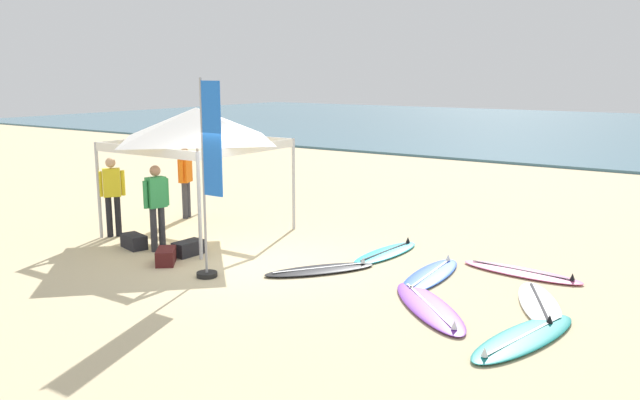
{
  "coord_description": "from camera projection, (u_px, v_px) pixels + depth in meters",
  "views": [
    {
      "loc": [
        7.82,
        -9.0,
        3.48
      ],
      "look_at": [
        0.64,
        1.5,
        1.0
      ],
      "focal_mm": 36.82,
      "sensor_mm": 36.0,
      "label": 1
    }
  ],
  "objects": [
    {
      "name": "canopy_tent",
      "position": [
        196.0,
        124.0,
        13.99
      ],
      "size": [
        3.07,
        3.07,
        2.75
      ],
      "color": "#B7B7BC",
      "rests_on": "ground"
    },
    {
      "name": "person_orange",
      "position": [
        185.0,
        178.0,
        15.81
      ],
      "size": [
        0.34,
        0.52,
        1.71
      ],
      "color": "#383842",
      "rests_on": "ground"
    },
    {
      "name": "surfboard_black",
      "position": [
        320.0,
        269.0,
        11.65
      ],
      "size": [
        1.64,
        1.99,
        0.19
      ],
      "color": "black",
      "rests_on": "ground"
    },
    {
      "name": "banner_flag",
      "position": [
        209.0,
        188.0,
        11.0
      ],
      "size": [
        0.6,
        0.36,
        3.4
      ],
      "color": "#99999E",
      "rests_on": "ground"
    },
    {
      "name": "surfboard_teal",
      "position": [
        524.0,
        338.0,
        8.65
      ],
      "size": [
        1.11,
        2.4,
        0.19
      ],
      "color": "#19847F",
      "rests_on": "ground"
    },
    {
      "name": "person_green",
      "position": [
        157.0,
        202.0,
        12.83
      ],
      "size": [
        0.29,
        0.54,
        1.71
      ],
      "color": "#2D2D33",
      "rests_on": "ground"
    },
    {
      "name": "gear_bag_near_tent",
      "position": [
        188.0,
        248.0,
        12.67
      ],
      "size": [
        0.35,
        0.62,
        0.28
      ],
      "primitive_type": "cube",
      "rotation": [
        0.0,
        0.0,
        1.52
      ],
      "color": "#232328",
      "rests_on": "ground"
    },
    {
      "name": "sea",
      "position": [
        612.0,
        130.0,
        39.69
      ],
      "size": [
        80.0,
        36.0,
        0.1
      ],
      "primitive_type": "cube",
      "color": "teal",
      "rests_on": "ground"
    },
    {
      "name": "surfboard_white",
      "position": [
        539.0,
        304.0,
        9.91
      ],
      "size": [
        1.39,
        2.13,
        0.19
      ],
      "color": "white",
      "rests_on": "ground"
    },
    {
      "name": "surfboard_pink",
      "position": [
        522.0,
        272.0,
        11.5
      ],
      "size": [
        2.2,
        0.76,
        0.19
      ],
      "color": "pink",
      "rests_on": "ground"
    },
    {
      "name": "surfboard_blue",
      "position": [
        431.0,
        275.0,
        11.35
      ],
      "size": [
        0.75,
        2.22,
        0.19
      ],
      "color": "blue",
      "rests_on": "ground"
    },
    {
      "name": "surfboard_purple",
      "position": [
        429.0,
        307.0,
        9.79
      ],
      "size": [
        2.11,
        2.08,
        0.19
      ],
      "color": "purple",
      "rests_on": "ground"
    },
    {
      "name": "gear_bag_by_pole",
      "position": [
        134.0,
        241.0,
        13.18
      ],
      "size": [
        0.66,
        0.47,
        0.28
      ],
      "primitive_type": "cube",
      "rotation": [
        0.0,
        0.0,
        2.88
      ],
      "color": "#232328",
      "rests_on": "ground"
    },
    {
      "name": "gear_bag_on_sand",
      "position": [
        166.0,
        256.0,
        12.11
      ],
      "size": [
        0.63,
        0.66,
        0.28
      ],
      "primitive_type": "cube",
      "rotation": [
        0.0,
        0.0,
        2.28
      ],
      "color": "#4C1919",
      "rests_on": "ground"
    },
    {
      "name": "surfboard_cyan",
      "position": [
        386.0,
        253.0,
        12.74
      ],
      "size": [
        0.68,
        2.06,
        0.19
      ],
      "color": "#23B2CC",
      "rests_on": "ground"
    },
    {
      "name": "ground_plane",
      "position": [
        247.0,
        261.0,
        12.29
      ],
      "size": [
        80.0,
        80.0,
        0.0
      ],
      "primitive_type": "plane",
      "color": "beige"
    },
    {
      "name": "person_yellow",
      "position": [
        112.0,
        191.0,
        13.97
      ],
      "size": [
        0.39,
        0.46,
        1.71
      ],
      "color": "black",
      "rests_on": "ground"
    }
  ]
}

